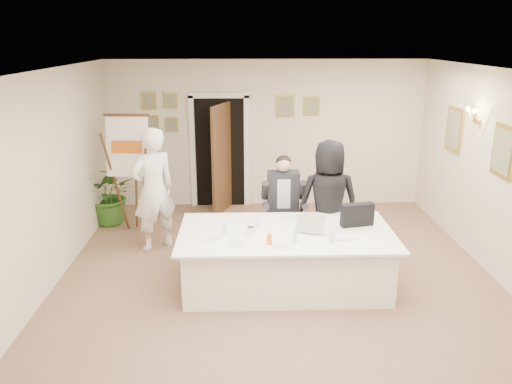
{
  "coord_description": "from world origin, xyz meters",
  "views": [
    {
      "loc": [
        -0.47,
        -5.94,
        3.2
      ],
      "look_at": [
        -0.29,
        0.6,
        1.15
      ],
      "focal_mm": 35.0,
      "sensor_mm": 36.0,
      "label": 1
    }
  ],
  "objects_px": {
    "laptop_bag": "(357,215)",
    "seated_man": "(283,203)",
    "conference_table": "(286,258)",
    "standing_woman": "(328,201)",
    "potted_palm": "(110,194)",
    "laptop": "(309,220)",
    "paper_stack": "(346,237)",
    "standing_man": "(154,190)",
    "flip_chart": "(132,179)",
    "oj_glass": "(269,239)",
    "steel_jug": "(251,231)"
  },
  "relations": [
    {
      "from": "laptop_bag",
      "to": "seated_man",
      "type": "bearing_deg",
      "value": 119.78
    },
    {
      "from": "conference_table",
      "to": "standing_woman",
      "type": "xyz_separation_m",
      "value": [
        0.68,
        0.83,
        0.51
      ]
    },
    {
      "from": "potted_palm",
      "to": "laptop",
      "type": "distance_m",
      "value": 4.0
    },
    {
      "from": "seated_man",
      "to": "paper_stack",
      "type": "distance_m",
      "value": 1.58
    },
    {
      "from": "standing_man",
      "to": "laptop",
      "type": "distance_m",
      "value": 2.54
    },
    {
      "from": "flip_chart",
      "to": "laptop",
      "type": "relative_size",
      "value": 5.28
    },
    {
      "from": "seated_man",
      "to": "oj_glass",
      "type": "relative_size",
      "value": 11.67
    },
    {
      "from": "standing_woman",
      "to": "laptop",
      "type": "relative_size",
      "value": 4.84
    },
    {
      "from": "flip_chart",
      "to": "paper_stack",
      "type": "height_order",
      "value": "flip_chart"
    },
    {
      "from": "oj_glass",
      "to": "steel_jug",
      "type": "distance_m",
      "value": 0.38
    },
    {
      "from": "laptop",
      "to": "steel_jug",
      "type": "height_order",
      "value": "laptop"
    },
    {
      "from": "flip_chart",
      "to": "standing_woman",
      "type": "xyz_separation_m",
      "value": [
        3.1,
        -1.24,
        -0.01
      ]
    },
    {
      "from": "seated_man",
      "to": "steel_jug",
      "type": "relative_size",
      "value": 13.79
    },
    {
      "from": "paper_stack",
      "to": "steel_jug",
      "type": "distance_m",
      "value": 1.21
    },
    {
      "from": "seated_man",
      "to": "flip_chart",
      "type": "bearing_deg",
      "value": 175.34
    },
    {
      "from": "potted_palm",
      "to": "laptop_bag",
      "type": "xyz_separation_m",
      "value": [
        3.85,
        -2.24,
        0.39
      ]
    },
    {
      "from": "potted_palm",
      "to": "laptop_bag",
      "type": "relative_size",
      "value": 2.45
    },
    {
      "from": "flip_chart",
      "to": "potted_palm",
      "type": "xyz_separation_m",
      "value": [
        -0.48,
        0.36,
        -0.37
      ]
    },
    {
      "from": "laptop_bag",
      "to": "flip_chart",
      "type": "bearing_deg",
      "value": 138.78
    },
    {
      "from": "standing_woman",
      "to": "oj_glass",
      "type": "relative_size",
      "value": 13.94
    },
    {
      "from": "conference_table",
      "to": "potted_palm",
      "type": "height_order",
      "value": "potted_palm"
    },
    {
      "from": "standing_man",
      "to": "seated_man",
      "type": "bearing_deg",
      "value": 142.07
    },
    {
      "from": "seated_man",
      "to": "oj_glass",
      "type": "height_order",
      "value": "seated_man"
    },
    {
      "from": "paper_stack",
      "to": "steel_jug",
      "type": "relative_size",
      "value": 2.5
    },
    {
      "from": "conference_table",
      "to": "standing_woman",
      "type": "bearing_deg",
      "value": 50.4
    },
    {
      "from": "conference_table",
      "to": "seated_man",
      "type": "xyz_separation_m",
      "value": [
        0.06,
        1.19,
        0.37
      ]
    },
    {
      "from": "standing_woman",
      "to": "potted_palm",
      "type": "distance_m",
      "value": 3.93
    },
    {
      "from": "laptop_bag",
      "to": "steel_jug",
      "type": "distance_m",
      "value": 1.46
    },
    {
      "from": "flip_chart",
      "to": "laptop",
      "type": "height_order",
      "value": "flip_chart"
    },
    {
      "from": "laptop_bag",
      "to": "oj_glass",
      "type": "bearing_deg",
      "value": -165.89
    },
    {
      "from": "potted_palm",
      "to": "paper_stack",
      "type": "distance_m",
      "value": 4.51
    },
    {
      "from": "flip_chart",
      "to": "standing_woman",
      "type": "relative_size",
      "value": 1.09
    },
    {
      "from": "standing_man",
      "to": "paper_stack",
      "type": "height_order",
      "value": "standing_man"
    },
    {
      "from": "conference_table",
      "to": "paper_stack",
      "type": "bearing_deg",
      "value": -17.49
    },
    {
      "from": "conference_table",
      "to": "laptop_bag",
      "type": "bearing_deg",
      "value": 10.9
    },
    {
      "from": "flip_chart",
      "to": "oj_glass",
      "type": "bearing_deg",
      "value": -48.67
    },
    {
      "from": "potted_palm",
      "to": "paper_stack",
      "type": "bearing_deg",
      "value": -36.23
    },
    {
      "from": "laptop",
      "to": "paper_stack",
      "type": "bearing_deg",
      "value": -12.49
    },
    {
      "from": "flip_chart",
      "to": "potted_palm",
      "type": "relative_size",
      "value": 1.83
    },
    {
      "from": "standing_man",
      "to": "standing_woman",
      "type": "height_order",
      "value": "standing_man"
    },
    {
      "from": "laptop",
      "to": "potted_palm",
      "type": "bearing_deg",
      "value": 163.08
    },
    {
      "from": "conference_table",
      "to": "laptop_bag",
      "type": "height_order",
      "value": "laptop_bag"
    },
    {
      "from": "seated_man",
      "to": "laptop_bag",
      "type": "distance_m",
      "value": 1.36
    },
    {
      "from": "potted_palm",
      "to": "conference_table",
      "type": "bearing_deg",
      "value": -40.02
    },
    {
      "from": "seated_man",
      "to": "flip_chart",
      "type": "distance_m",
      "value": 2.63
    },
    {
      "from": "seated_man",
      "to": "steel_jug",
      "type": "xyz_separation_m",
      "value": [
        -0.52,
        -1.3,
        0.07
      ]
    },
    {
      "from": "oj_glass",
      "to": "flip_chart",
      "type": "bearing_deg",
      "value": 131.33
    },
    {
      "from": "flip_chart",
      "to": "standing_man",
      "type": "bearing_deg",
      "value": -57.42
    },
    {
      "from": "steel_jug",
      "to": "laptop_bag",
      "type": "bearing_deg",
      "value": 11.5
    },
    {
      "from": "seated_man",
      "to": "oj_glass",
      "type": "distance_m",
      "value": 1.63
    }
  ]
}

